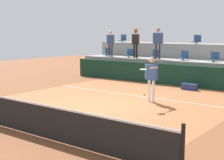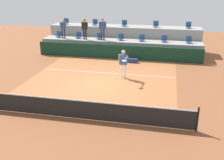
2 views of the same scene
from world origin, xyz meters
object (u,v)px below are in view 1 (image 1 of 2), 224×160
stadium_chair_lower_left (129,54)px  stadium_chair_lower_center (184,56)px  tennis_player (151,74)px  spectator_leaning_on_rail (111,41)px  stadium_chair_lower_mid_left (155,55)px  stadium_chair_lower_far_left (107,53)px  stadium_chair_upper_far_left (123,39)px  equipment_bag (189,87)px  stadium_chair_upper_left (158,40)px  tennis_ball (144,95)px  spectator_in_white (158,40)px  spectator_with_hat (136,40)px  stadium_chair_lower_mid_right (214,58)px  stadium_chair_upper_center (197,40)px

stadium_chair_lower_left → stadium_chair_lower_center: 3.63m
tennis_player → spectator_leaning_on_rail: 7.95m
stadium_chair_lower_mid_left → stadium_chair_lower_center: same height
stadium_chair_lower_far_left → stadium_chair_lower_left: size_ratio=1.00×
stadium_chair_upper_far_left → equipment_bag: 7.96m
stadium_chair_upper_far_left → stadium_chair_upper_left: (2.72, 0.00, 0.00)m
stadium_chair_lower_center → stadium_chair_upper_far_left: 5.74m
stadium_chair_lower_left → tennis_ball: bearing=-54.1°
tennis_player → spectator_leaning_on_rail: bearing=139.0°
stadium_chair_upper_far_left → stadium_chair_upper_left: same height
spectator_in_white → tennis_ball: (4.59, -8.97, -1.23)m
tennis_player → spectator_with_hat: size_ratio=1.04×
stadium_chair_lower_left → tennis_ball: (6.78, -9.36, -0.35)m
tennis_player → tennis_ball: tennis_player is taller
stadium_chair_lower_far_left → stadium_chair_lower_mid_left: 3.57m
stadium_chair_upper_left → equipment_bag: 5.89m
spectator_in_white → tennis_player: bearing=-63.4°
stadium_chair_lower_left → stadium_chair_upper_far_left: bearing=134.3°
stadium_chair_lower_far_left → stadium_chair_lower_mid_left: size_ratio=1.00×
stadium_chair_lower_mid_right → stadium_chair_lower_far_left: bearing=180.0°
spectator_with_hat → tennis_player: bearing=-51.7°
stadium_chair_upper_center → spectator_in_white: (-1.40, -2.18, 0.02)m
stadium_chair_lower_mid_left → stadium_chair_lower_mid_right: 3.49m
stadium_chair_upper_far_left → equipment_bag: (6.64, -3.82, -2.16)m
stadium_chair_lower_left → spectator_leaning_on_rail: size_ratio=0.32×
stadium_chair_lower_far_left → spectator_with_hat: size_ratio=0.30×
stadium_chair_lower_center → spectator_in_white: spectator_in_white is taller
equipment_bag → tennis_player: bearing=-91.6°
stadium_chair_lower_far_left → tennis_ball: bearing=-47.7°
stadium_chair_lower_far_left → spectator_in_white: bearing=-5.6°
spectator_with_hat → stadium_chair_lower_left: bearing=151.3°
stadium_chair_lower_mid_left → spectator_with_hat: size_ratio=0.30×
stadium_chair_lower_mid_left → stadium_chair_upper_far_left: stadium_chair_upper_far_left is taller
stadium_chair_lower_mid_left → tennis_player: (2.95, -5.55, -0.35)m
stadium_chair_lower_left → equipment_bag: size_ratio=0.68×
tennis_player → tennis_ball: size_ratio=26.49×
stadium_chair_lower_mid_right → tennis_player: bearing=-95.5°
spectator_in_white → stadium_chair_lower_far_left: bearing=174.4°
stadium_chair_lower_mid_right → equipment_bag: stadium_chair_lower_mid_right is taller
stadium_chair_lower_left → stadium_chair_upper_far_left: size_ratio=1.00×
stadium_chair_lower_mid_right → spectator_in_white: size_ratio=0.29×
stadium_chair_lower_mid_right → stadium_chair_upper_far_left: bearing=165.7°
tennis_ball → stadium_chair_lower_mid_left: bearing=117.9°
stadium_chair_lower_mid_left → stadium_chair_upper_left: size_ratio=1.00×
tennis_player → stadium_chair_lower_center: bearing=101.8°
stadium_chair_lower_left → spectator_leaning_on_rail: (-1.16, -0.38, 0.76)m
stadium_chair_lower_mid_left → tennis_player: size_ratio=0.29×
spectator_in_white → stadium_chair_lower_mid_left: bearing=133.2°
tennis_ball → stadium_chair_upper_far_left: bearing=127.4°
spectator_leaning_on_rail → spectator_with_hat: size_ratio=0.94×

